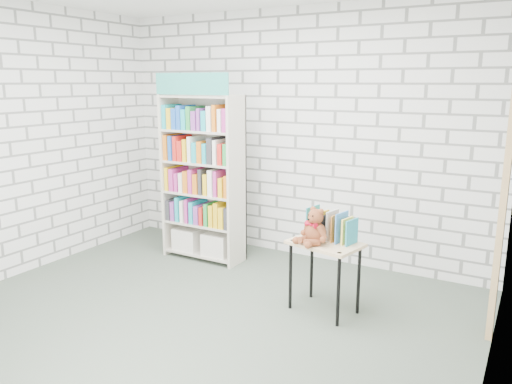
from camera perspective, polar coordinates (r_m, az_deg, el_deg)
The scene contains 7 objects.
ground at distance 4.43m, azimuth -7.25°, elevation -14.41°, with size 4.50×4.50×0.00m, color #455144.
room_shell at distance 3.96m, azimuth -7.96°, elevation 9.29°, with size 4.52×4.02×2.81m.
bookshelf at distance 5.64m, azimuth -6.07°, elevation 1.74°, with size 0.93×0.36×2.09m.
display_table at distance 4.41m, azimuth 7.89°, elevation -6.81°, with size 0.67×0.53×0.64m.
table_books at distance 4.42m, azimuth 8.68°, elevation -3.88°, with size 0.44×0.27×0.25m.
teddy_bear at distance 4.30m, azimuth 6.65°, elevation -4.24°, with size 0.30×0.28×0.32m.
door_trim at distance 4.20m, azimuth 26.36°, elevation -1.87°, with size 0.05×0.12×2.10m, color tan.
Camera 1 is at (2.41, -3.14, 2.00)m, focal length 35.00 mm.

